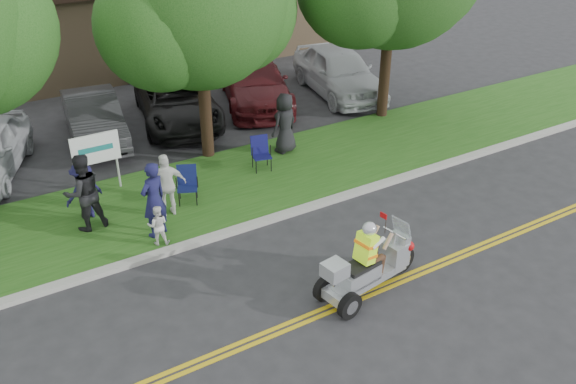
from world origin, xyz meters
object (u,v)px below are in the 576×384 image
parked_car_left (94,118)px  parked_car_right (255,82)px  spectator_adult_left (154,200)px  spectator_adult_right (167,185)px  lawn_chair_b (260,151)px  parked_car_mid (177,101)px  trike_scooter (368,268)px  parked_car_far_right (339,71)px  lawn_chair_a (187,182)px  spectator_adult_mid (84,192)px

parked_car_left → parked_car_right: bearing=10.5°
spectator_adult_left → parked_car_right: spectator_adult_left is taller
spectator_adult_right → parked_car_left: (-0.20, 5.75, -0.18)m
lawn_chair_b → parked_car_mid: size_ratio=0.18×
spectator_adult_right → parked_car_right: size_ratio=0.30×
parked_car_mid → lawn_chair_b: bearing=-70.1°
trike_scooter → parked_car_far_right: size_ratio=0.50×
lawn_chair_a → parked_car_left: parked_car_left is taller
spectator_adult_left → parked_car_right: (6.34, 6.77, -0.25)m
parked_car_left → parked_car_mid: 2.83m
parked_car_mid → parked_car_far_right: parked_car_far_right is taller
lawn_chair_a → parked_car_right: parked_car_right is taller
spectator_adult_right → spectator_adult_mid: bearing=-4.9°
lawn_chair_a → parked_car_mid: parked_car_mid is taller
spectator_adult_left → parked_car_right: bearing=-154.6°
lawn_chair_b → spectator_adult_mid: 5.17m
spectator_adult_right → lawn_chair_b: bearing=-154.0°
lawn_chair_b → parked_car_right: bearing=76.7°
trike_scooter → parked_car_left: bearing=95.2°
lawn_chair_b → parked_car_far_right: bearing=49.9°
parked_car_left → parked_car_far_right: size_ratio=0.86×
parked_car_right → spectator_adult_mid: bearing=-123.6°
trike_scooter → lawn_chair_a: 5.61m
trike_scooter → parked_car_mid: (0.24, 10.75, 0.14)m
trike_scooter → parked_car_right: size_ratio=0.48×
trike_scooter → lawn_chair_a: bearing=99.2°
spectator_adult_mid → trike_scooter: bearing=123.9°
spectator_adult_left → parked_car_left: (0.39, 6.48, -0.30)m
spectator_adult_mid → parked_car_mid: spectator_adult_mid is taller
lawn_chair_a → parked_car_left: 5.41m
spectator_adult_left → parked_car_right: 9.28m
lawn_chair_a → spectator_adult_left: 1.76m
trike_scooter → spectator_adult_mid: (-4.28, 5.35, 0.47)m
spectator_adult_mid → spectator_adult_right: size_ratio=1.18×
spectator_adult_mid → lawn_chair_a: bearing=175.2°
lawn_chair_b → parked_car_right: 5.58m
lawn_chair_b → parked_car_mid: bearing=110.7°
lawn_chair_a → parked_car_right: 7.57m
lawn_chair_b → trike_scooter: bearing=-84.2°
lawn_chair_a → spectator_adult_right: 0.85m
spectator_adult_right → parked_car_right: 8.34m
parked_car_left → spectator_adult_left: bearing=-85.8°
parked_car_left → lawn_chair_b: bearing=-46.2°
parked_car_left → parked_car_mid: (2.83, 0.07, -0.01)m
parked_car_right → parked_car_far_right: (3.17, -0.78, 0.10)m
lawn_chair_a → spectator_adult_mid: 2.62m
lawn_chair_a → parked_car_left: (-0.89, 5.33, 0.10)m
spectator_adult_right → parked_car_mid: 6.39m
spectator_adult_mid → parked_car_mid: 7.05m
trike_scooter → parked_car_mid: bearing=80.3°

